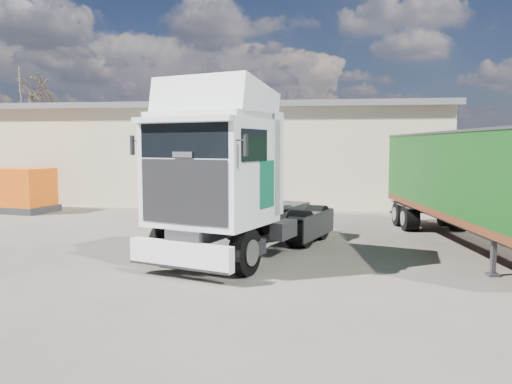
# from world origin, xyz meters

# --- Properties ---
(ground) EXTENTS (120.00, 120.00, 0.00)m
(ground) POSITION_xyz_m (0.00, 0.00, 0.00)
(ground) COLOR black
(ground) RESTS_ON ground
(warehouse) EXTENTS (30.60, 12.60, 5.42)m
(warehouse) POSITION_xyz_m (-6.00, 16.00, 2.66)
(warehouse) COLOR beige
(warehouse) RESTS_ON ground
(bare_tree) EXTENTS (4.00, 4.00, 9.60)m
(bare_tree) POSITION_xyz_m (-18.00, 20.00, 7.92)
(bare_tree) COLOR #382B21
(bare_tree) RESTS_ON ground
(tractor_unit) EXTENTS (4.94, 7.57, 4.85)m
(tractor_unit) POSITION_xyz_m (0.37, -0.75, 2.04)
(tractor_unit) COLOR black
(tractor_unit) RESTS_ON ground
(box_trailer) EXTENTS (3.56, 10.92, 3.56)m
(box_trailer) POSITION_xyz_m (7.34, 1.90, 2.17)
(box_trailer) COLOR #2D2D30
(box_trailer) RESTS_ON ground
(panel_van) EXTENTS (2.30, 5.15, 2.07)m
(panel_van) POSITION_xyz_m (-2.11, 6.79, 1.07)
(panel_van) COLOR black
(panel_van) RESTS_ON ground
(orange_skip) EXTENTS (3.66, 2.67, 2.08)m
(orange_skip) POSITION_xyz_m (-11.47, 7.83, 0.91)
(orange_skip) COLOR #2D2D30
(orange_skip) RESTS_ON ground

